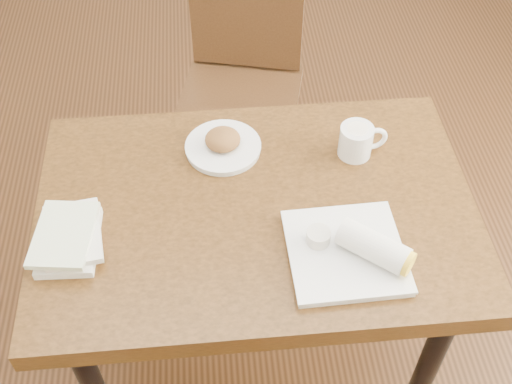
{
  "coord_description": "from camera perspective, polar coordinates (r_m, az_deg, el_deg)",
  "views": [
    {
      "loc": [
        -0.1,
        -1.04,
        1.98
      ],
      "look_at": [
        0.0,
        0.0,
        0.8
      ],
      "focal_mm": 45.0,
      "sensor_mm": 36.0,
      "label": 1
    }
  ],
  "objects": [
    {
      "name": "ground",
      "position": [
        2.25,
        0.0,
        -13.75
      ],
      "size": [
        4.0,
        5.0,
        0.01
      ],
      "primitive_type": "cube",
      "color": "#472814",
      "rests_on": "ground"
    },
    {
      "name": "table",
      "position": [
        1.69,
        0.0,
        -3.21
      ],
      "size": [
        1.11,
        0.75,
        0.75
      ],
      "color": "brown",
      "rests_on": "ground"
    },
    {
      "name": "chair_far",
      "position": [
        2.35,
        -1.23,
        10.73
      ],
      "size": [
        0.51,
        0.51,
        0.95
      ],
      "color": "#412812",
      "rests_on": "ground"
    },
    {
      "name": "plate_scone",
      "position": [
        1.74,
        -2.95,
        4.25
      ],
      "size": [
        0.21,
        0.21,
        0.07
      ],
      "color": "white",
      "rests_on": "table"
    },
    {
      "name": "coffee_mug",
      "position": [
        1.73,
        9.0,
        4.56
      ],
      "size": [
        0.13,
        0.09,
        0.09
      ],
      "color": "white",
      "rests_on": "table"
    },
    {
      "name": "plate_burrito",
      "position": [
        1.51,
        8.73,
        -5.13
      ],
      "size": [
        0.29,
        0.28,
        0.09
      ],
      "color": "white",
      "rests_on": "table"
    },
    {
      "name": "book_stack",
      "position": [
        1.58,
        -16.3,
        -3.9
      ],
      "size": [
        0.17,
        0.22,
        0.05
      ],
      "color": "white",
      "rests_on": "table"
    }
  ]
}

